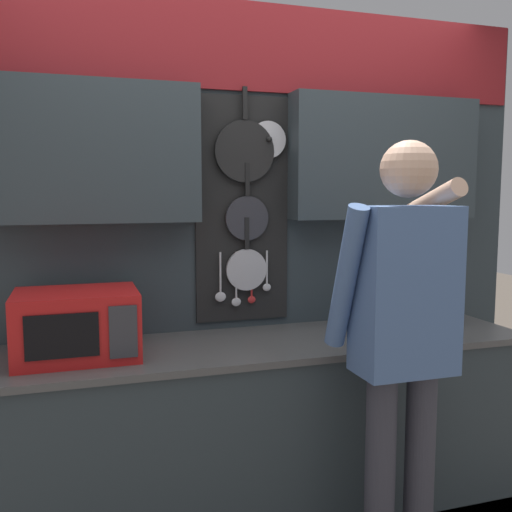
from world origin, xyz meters
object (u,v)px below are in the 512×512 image
(knife_block, at_px, (397,310))
(utensil_crock, at_px, (447,311))
(microwave, at_px, (77,324))
(person, at_px, (402,323))

(knife_block, xyz_separation_m, utensil_crock, (0.29, 0.00, -0.03))
(microwave, xyz_separation_m, person, (1.21, -0.52, 0.03))
(knife_block, height_order, person, person)
(knife_block, distance_m, utensil_crock, 0.29)
(knife_block, distance_m, person, 0.60)
(utensil_crock, xyz_separation_m, person, (-0.59, -0.52, 0.09))
(knife_block, height_order, utensil_crock, utensil_crock)
(microwave, height_order, utensil_crock, utensil_crock)
(knife_block, bearing_deg, person, -119.87)
(microwave, relative_size, knife_block, 1.75)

